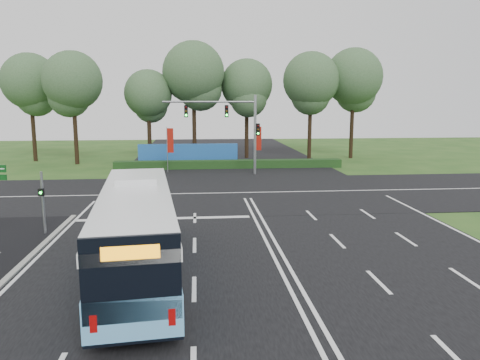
% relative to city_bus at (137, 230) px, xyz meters
% --- Properties ---
extents(ground, '(120.00, 120.00, 0.00)m').
position_rel_city_bus_xyz_m(ground, '(5.39, 3.37, -1.74)').
color(ground, '#254C19').
rests_on(ground, ground).
extents(road_main, '(20.00, 120.00, 0.04)m').
position_rel_city_bus_xyz_m(road_main, '(5.39, 3.37, -1.72)').
color(road_main, black).
rests_on(road_main, ground).
extents(road_cross, '(120.00, 14.00, 0.05)m').
position_rel_city_bus_xyz_m(road_cross, '(5.39, 15.37, -1.72)').
color(road_cross, black).
rests_on(road_cross, ground).
extents(kerb_strip, '(0.25, 18.00, 0.12)m').
position_rel_city_bus_xyz_m(kerb_strip, '(-4.71, 0.37, -1.68)').
color(kerb_strip, gray).
rests_on(kerb_strip, ground).
extents(city_bus, '(3.75, 12.25, 3.46)m').
position_rel_city_bus_xyz_m(city_bus, '(0.00, 0.00, 0.00)').
color(city_bus, '#68B8F0').
rests_on(city_bus, ground).
extents(pedestrian_signal, '(0.26, 0.40, 3.12)m').
position_rel_city_bus_xyz_m(pedestrian_signal, '(-5.20, 5.88, -0.04)').
color(pedestrian_signal, gray).
rests_on(pedestrian_signal, ground).
extents(banner_flag_left, '(0.61, 0.11, 4.15)m').
position_rel_city_bus_xyz_m(banner_flag_left, '(-0.18, 25.61, 0.98)').
color(banner_flag_left, gray).
rests_on(banner_flag_left, ground).
extents(banner_flag_mid, '(0.61, 0.17, 4.17)m').
position_rel_city_bus_xyz_m(banner_flag_mid, '(8.02, 26.88, 0.99)').
color(banner_flag_mid, gray).
rests_on(banner_flag_mid, ground).
extents(traffic_light_gantry, '(8.41, 0.28, 7.00)m').
position_rel_city_bus_xyz_m(traffic_light_gantry, '(5.60, 23.87, 2.92)').
color(traffic_light_gantry, gray).
rests_on(traffic_light_gantry, ground).
extents(hedge, '(22.00, 1.20, 0.80)m').
position_rel_city_bus_xyz_m(hedge, '(5.39, 27.87, -1.34)').
color(hedge, '#163513').
rests_on(hedge, ground).
extents(blue_hoarding, '(10.00, 0.30, 2.20)m').
position_rel_city_bus_xyz_m(blue_hoarding, '(1.39, 30.37, -0.64)').
color(blue_hoarding, '#1F5CAC').
rests_on(blue_hoarding, ground).
extents(eucalyptus_row, '(41.38, 9.33, 12.87)m').
position_rel_city_bus_xyz_m(eucalyptus_row, '(3.21, 34.60, 6.94)').
color(eucalyptus_row, black).
rests_on(eucalyptus_row, ground).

